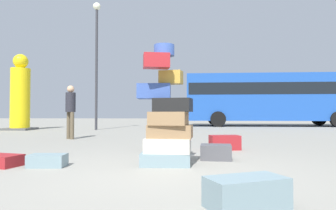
% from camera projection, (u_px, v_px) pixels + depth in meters
% --- Properties ---
extents(ground_plane, '(80.00, 80.00, 0.00)m').
position_uv_depth(ground_plane, '(165.00, 171.00, 4.03)').
color(ground_plane, gray).
extents(suitcase_tower, '(0.87, 0.67, 1.84)m').
position_uv_depth(suitcase_tower, '(166.00, 121.00, 4.53)').
color(suitcase_tower, gray).
rests_on(suitcase_tower, ground).
extents(suitcase_charcoal_upright_blue, '(0.55, 0.46, 0.26)m').
position_uv_depth(suitcase_charcoal_upright_blue, '(216.00, 152.00, 5.06)').
color(suitcase_charcoal_upright_blue, '#4C4C51').
rests_on(suitcase_charcoal_upright_blue, ground).
extents(suitcase_black_behind_tower, '(0.29, 0.33, 0.64)m').
position_uv_depth(suitcase_black_behind_tower, '(156.00, 135.00, 6.31)').
color(suitcase_black_behind_tower, black).
rests_on(suitcase_black_behind_tower, ground).
extents(suitcase_slate_white_trunk, '(0.55, 0.34, 0.19)m').
position_uv_depth(suitcase_slate_white_trunk, '(48.00, 160.00, 4.39)').
color(suitcase_slate_white_trunk, gray).
rests_on(suitcase_slate_white_trunk, ground).
extents(suitcase_maroon_right_side, '(0.69, 0.45, 0.31)m').
position_uv_depth(suitcase_maroon_right_side, '(225.00, 143.00, 6.43)').
color(suitcase_maroon_right_side, maroon).
rests_on(suitcase_maroon_right_side, ground).
extents(suitcase_slate_foreground_near, '(0.76, 0.59, 0.26)m').
position_uv_depth(suitcase_slate_foreground_near, '(246.00, 192.00, 2.49)').
color(suitcase_slate_foreground_near, gray).
rests_on(suitcase_slate_foreground_near, ground).
extents(person_bearded_onlooker, '(0.30, 0.30, 1.65)m').
position_uv_depth(person_bearded_onlooker, '(71.00, 107.00, 9.09)').
color(person_bearded_onlooker, brown).
rests_on(person_bearded_onlooker, ground).
extents(yellow_dummy_statue, '(1.23, 1.23, 3.62)m').
position_uv_depth(yellow_dummy_statue, '(20.00, 96.00, 14.04)').
color(yellow_dummy_statue, yellow).
rests_on(yellow_dummy_statue, ground).
extents(parked_bus, '(10.42, 2.85, 3.15)m').
position_uv_depth(parked_bus, '(271.00, 96.00, 18.21)').
color(parked_bus, '#1E4CA5').
rests_on(parked_bus, ground).
extents(lamp_post, '(0.36, 0.36, 6.12)m').
position_uv_depth(lamp_post, '(97.00, 47.00, 14.14)').
color(lamp_post, '#333338').
rests_on(lamp_post, ground).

